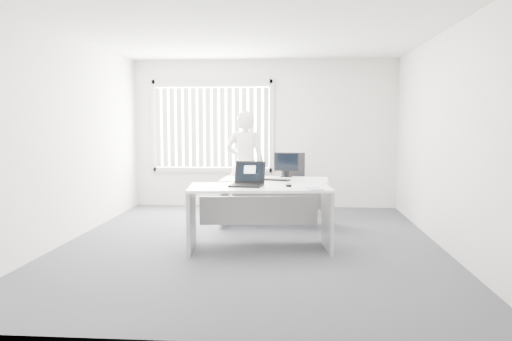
# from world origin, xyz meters

# --- Properties ---
(ground) EXTENTS (6.00, 6.00, 0.00)m
(ground) POSITION_xyz_m (0.00, 0.00, 0.00)
(ground) COLOR #56555D
(ground) RESTS_ON ground
(wall_back) EXTENTS (5.00, 0.02, 2.80)m
(wall_back) POSITION_xyz_m (0.00, 3.00, 1.40)
(wall_back) COLOR silver
(wall_back) RESTS_ON ground
(wall_front) EXTENTS (5.00, 0.02, 2.80)m
(wall_front) POSITION_xyz_m (0.00, -3.00, 1.40)
(wall_front) COLOR silver
(wall_front) RESTS_ON ground
(wall_left) EXTENTS (0.02, 6.00, 2.80)m
(wall_left) POSITION_xyz_m (-2.50, 0.00, 1.40)
(wall_left) COLOR silver
(wall_left) RESTS_ON ground
(wall_right) EXTENTS (0.02, 6.00, 2.80)m
(wall_right) POSITION_xyz_m (2.50, 0.00, 1.40)
(wall_right) COLOR silver
(wall_right) RESTS_ON ground
(ceiling) EXTENTS (5.00, 6.00, 0.02)m
(ceiling) POSITION_xyz_m (0.00, 0.00, 2.80)
(ceiling) COLOR silver
(ceiling) RESTS_ON wall_back
(window) EXTENTS (2.32, 0.06, 1.76)m
(window) POSITION_xyz_m (-1.00, 2.96, 1.55)
(window) COLOR silver
(window) RESTS_ON wall_back
(blinds) EXTENTS (2.20, 0.10, 1.50)m
(blinds) POSITION_xyz_m (-1.00, 2.90, 1.52)
(blinds) COLOR silver
(blinds) RESTS_ON wall_back
(desk_near) EXTENTS (1.86, 1.01, 0.82)m
(desk_near) POSITION_xyz_m (0.14, -0.25, 0.59)
(desk_near) COLOR white
(desk_near) RESTS_ON ground
(desk_far) EXTENTS (1.67, 0.84, 0.75)m
(desk_far) POSITION_xyz_m (0.28, 1.17, 0.54)
(desk_far) COLOR white
(desk_far) RESTS_ON ground
(office_chair) EXTENTS (0.80, 0.80, 1.07)m
(office_chair) POSITION_xyz_m (0.61, 2.35, 0.33)
(office_chair) COLOR black
(office_chair) RESTS_ON ground
(person) EXTENTS (0.68, 0.46, 1.83)m
(person) POSITION_xyz_m (-0.27, 2.01, 0.91)
(person) COLOR white
(person) RESTS_ON ground
(laptop) EXTENTS (0.46, 0.42, 0.31)m
(laptop) POSITION_xyz_m (-0.03, -0.29, 0.97)
(laptop) COLOR black
(laptop) RESTS_ON desk_near
(paper_sheet) EXTENTS (0.40, 0.36, 0.00)m
(paper_sheet) POSITION_xyz_m (0.48, -0.31, 0.82)
(paper_sheet) COLOR white
(paper_sheet) RESTS_ON desk_near
(mouse) EXTENTS (0.08, 0.12, 0.05)m
(mouse) POSITION_xyz_m (0.51, -0.27, 0.84)
(mouse) COLOR #BEBDC0
(mouse) RESTS_ON paper_sheet
(booklet) EXTENTS (0.20, 0.25, 0.01)m
(booklet) POSITION_xyz_m (0.83, -0.48, 0.82)
(booklet) COLOR white
(booklet) RESTS_ON desk_near
(keyboard) EXTENTS (0.44, 0.27, 0.02)m
(keyboard) POSITION_xyz_m (0.30, 0.96, 0.76)
(keyboard) COLOR black
(keyboard) RESTS_ON desk_far
(monitor) EXTENTS (0.41, 0.17, 0.39)m
(monitor) POSITION_xyz_m (0.45, 1.46, 0.94)
(monitor) COLOR black
(monitor) RESTS_ON desk_far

